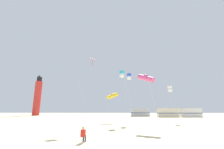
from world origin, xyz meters
TOP-DOWN VIEW (x-y plane):
  - kite_flyer_standing at (-1.78, 4.83)m, footprint 0.37×0.53m
  - kite_tube_rainbow at (4.81, 13.03)m, footprint 2.56×2.58m
  - kite_box_blue at (3.25, 21.59)m, footprint 1.79×1.79m
  - kite_tube_gold at (-0.07, 23.18)m, footprint 2.97×2.78m
  - kite_box_white at (11.37, 22.67)m, footprint 2.19×1.65m
  - kite_diamond_scarlet at (-2.85, 13.70)m, footprint 3.47×3.47m
  - kite_box_cyan at (1.76, 18.97)m, footprint 2.64×2.64m
  - lighthouse_distant at (-32.21, 54.44)m, footprint 2.80×2.80m
  - rv_van_silver at (9.06, 48.04)m, footprint 6.49×2.48m
  - rv_van_cream at (17.25, 43.13)m, footprint 6.45×2.37m
  - rv_van_white at (24.57, 43.44)m, footprint 6.54×2.63m

SIDE VIEW (x-z plane):
  - kite_flyer_standing at x=-1.78m, z-range 0.03..1.19m
  - rv_van_silver at x=9.06m, z-range -0.01..2.79m
  - rv_van_cream at x=17.25m, z-range -0.01..2.79m
  - rv_van_white at x=24.57m, z-range -0.01..2.79m
  - kite_tube_gold at x=-0.07m, z-range 2.23..8.09m
  - kite_box_white at x=11.37m, z-range 2.92..9.94m
  - kite_tube_rainbow at x=4.81m, z-range 2.99..10.37m
  - lighthouse_distant at x=-32.21m, z-range -0.56..16.24m
  - kite_box_cyan at x=1.76m, z-range 4.03..13.26m
  - kite_box_blue at x=3.25m, z-range 4.08..13.42m
  - kite_diamond_scarlet at x=-2.85m, z-range 4.37..14.42m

